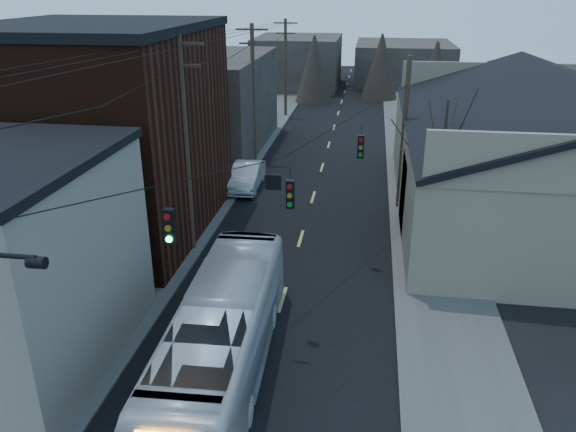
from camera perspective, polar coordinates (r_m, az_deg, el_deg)
name	(u,v)px	position (r m, az deg, el deg)	size (l,w,h in m)	color
road_surface	(319,176)	(37.62, 3.20, 4.04)	(9.00, 110.00, 0.02)	black
sidewalk_left	(225,171)	(38.69, -6.45, 4.54)	(4.00, 110.00, 0.12)	#474744
sidewalk_right	(419,180)	(37.63, 13.12, 3.56)	(4.00, 110.00, 0.12)	#474744
building_brick	(101,135)	(29.54, -18.43, 7.84)	(10.00, 12.00, 10.00)	black
building_left_far	(204,103)	(44.23, -8.53, 11.32)	(9.00, 14.00, 7.00)	#2E2925
warehouse	(553,169)	(33.42, 25.28, 4.32)	(16.16, 20.60, 7.73)	gray
building_far_left	(298,62)	(71.70, 1.03, 15.38)	(10.00, 12.00, 6.00)	#2E2925
building_far_right	(403,63)	(76.24, 11.62, 14.99)	(12.00, 14.00, 5.00)	#2E2925
bare_tree	(440,177)	(27.09, 15.17, 3.85)	(0.40, 0.40, 7.20)	black
utility_lines	(254,121)	(31.13, -3.43, 9.57)	(11.24, 45.28, 10.50)	#382B1E
bus	(223,336)	(18.40, -6.66, -12.00)	(2.58, 11.02, 3.07)	silver
parked_car	(247,176)	(35.24, -4.22, 4.05)	(1.66, 4.77, 1.57)	#B5B7BD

